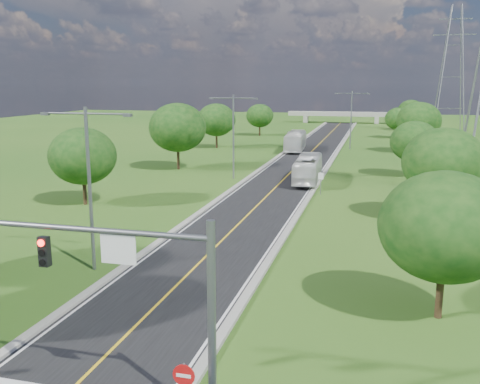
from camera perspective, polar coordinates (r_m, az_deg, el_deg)
name	(u,v)px	position (r m, az deg, el deg)	size (l,w,h in m)	color
ground	(301,163)	(77.88, 6.49, 3.12)	(260.00, 260.00, 0.00)	#255217
road	(306,157)	(83.76, 7.08, 3.72)	(8.00, 150.00, 0.06)	black
curb_left	(279,156)	(84.40, 4.21, 3.89)	(0.50, 150.00, 0.22)	gray
curb_right	(334,158)	(83.31, 9.98, 3.64)	(0.50, 150.00, 0.22)	gray
signal_mast	(150,284)	(18.03, -9.59, -9.64)	(8.54, 0.33, 7.20)	slate
do_not_enter_right	(184,384)	(18.52, -5.98, -19.73)	(0.76, 0.11, 2.50)	slate
speed_limit_sign	(321,180)	(55.43, 8.61, 1.30)	(0.55, 0.09, 2.40)	slate
overpass	(341,115)	(156.91, 10.71, 8.12)	(30.00, 3.00, 3.20)	gray
streetlight_near_left	(89,175)	(33.30, -15.81, 1.75)	(5.90, 0.25, 10.00)	slate
streetlight_mid_left	(233,129)	(63.76, -0.71, 6.70)	(5.90, 0.25, 10.00)	slate
streetlight_far_right	(351,115)	(94.56, 11.78, 8.06)	(5.90, 0.25, 10.00)	slate
power_tower_far	(452,71)	(132.20, 21.67, 11.94)	(9.00, 6.40, 28.00)	slate
tree_lb	(83,156)	(52.16, -16.44, 3.70)	(6.30, 6.30, 7.33)	black
tree_lc	(178,128)	(71.34, -6.68, 6.85)	(7.56, 7.56, 8.79)	black
tree_ld	(216,120)	(94.67, -2.53, 7.69)	(6.72, 6.72, 7.82)	black
tree_le	(260,116)	(117.25, 2.12, 8.14)	(5.88, 5.88, 6.84)	black
tree_ra	(445,227)	(27.34, 21.02, -3.47)	(6.30, 6.30, 7.33)	black
tree_rb	(444,162)	(47.03, 20.89, 2.97)	(6.72, 6.72, 7.82)	black
tree_rc	(414,142)	(68.79, 18.12, 5.14)	(5.88, 5.88, 6.84)	black
tree_rd	(419,121)	(92.71, 18.55, 7.22)	(7.14, 7.14, 8.30)	black
tree_re	(398,119)	(116.59, 16.52, 7.50)	(5.46, 5.46, 6.35)	black
tree_rf	(411,111)	(136.65, 17.77, 8.23)	(6.30, 6.30, 7.33)	black
bus_outbound	(308,169)	(62.39, 7.26, 2.47)	(2.56, 10.95, 3.05)	silver
bus_inbound	(295,141)	(91.17, 5.92, 5.43)	(2.73, 11.67, 3.25)	silver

